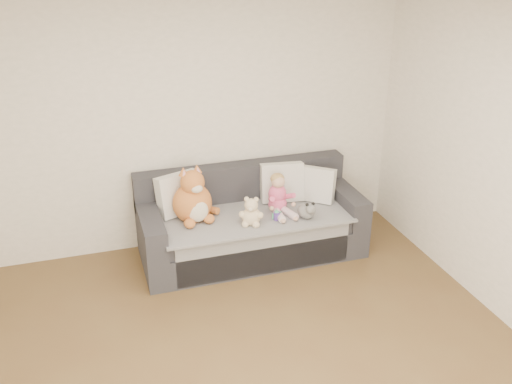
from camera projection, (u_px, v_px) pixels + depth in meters
room_shell at (241, 213)px, 3.77m from camera, size 5.00×5.00×5.00m
sofa at (250, 224)px, 5.75m from camera, size 2.20×0.94×0.85m
cushion_left at (179, 194)px, 5.55m from camera, size 0.48×0.34×0.42m
cushion_right_back at (282, 182)px, 5.82m from camera, size 0.46×0.25×0.41m
cushion_right_front at (316, 184)px, 5.82m from camera, size 0.41×0.38×0.37m
toddler at (279, 196)px, 5.59m from camera, size 0.28×0.40×0.40m
plush_cat at (193, 200)px, 5.40m from camera, size 0.46×0.44×0.58m
teddy_bear at (251, 214)px, 5.34m from camera, size 0.22×0.18×0.29m
plush_cow at (307, 211)px, 5.49m from camera, size 0.16×0.24×0.20m
sippy_cup at (277, 215)px, 5.46m from camera, size 0.10×0.07×0.11m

